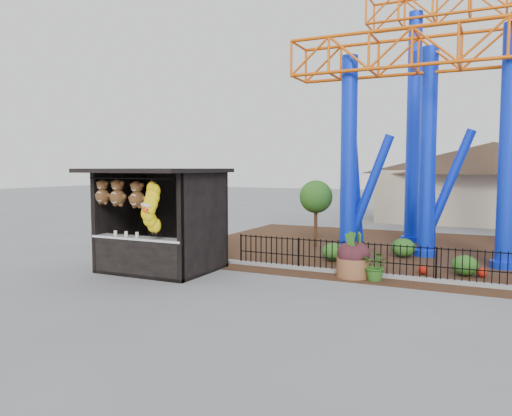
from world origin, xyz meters
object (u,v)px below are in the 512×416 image
at_px(potted_plant, 376,266).
at_px(terracotta_planter, 353,268).
at_px(prize_booth, 156,221).
at_px(roller_coaster, 467,74).

bearing_deg(potted_plant, terracotta_planter, -175.27).
bearing_deg(prize_booth, potted_plant, 14.42).
distance_m(terracotta_planter, potted_plant, 0.74).
height_order(prize_booth, roller_coaster, roller_coaster).
bearing_deg(potted_plant, roller_coaster, 92.18).
xyz_separation_m(terracotta_planter, potted_plant, (0.70, -0.19, 0.15)).
relative_size(prize_booth, roller_coaster, 0.32).
bearing_deg(prize_booth, terracotta_planter, 17.93).
height_order(prize_booth, terracotta_planter, prize_booth).
bearing_deg(roller_coaster, prize_booth, -137.87).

